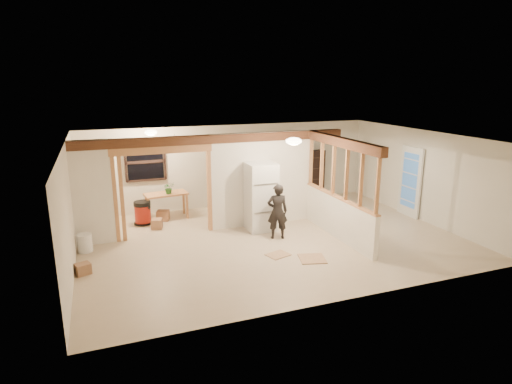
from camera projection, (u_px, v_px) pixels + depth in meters
name	position (u px, v px, depth m)	size (l,w,h in m)	color
floor	(272.00, 239.00, 10.56)	(9.00, 6.50, 0.01)	#C9B195
ceiling	(273.00, 138.00, 9.92)	(9.00, 6.50, 0.01)	white
wall_back	(232.00, 166.00, 13.18)	(9.00, 0.01, 2.50)	silver
wall_front	(345.00, 235.00, 7.29)	(9.00, 0.01, 2.50)	silver
wall_left	(69.00, 209.00, 8.72)	(0.01, 6.50, 2.50)	silver
wall_right	(423.00, 176.00, 11.76)	(0.01, 6.50, 2.50)	silver
partition_left_stub	(92.00, 193.00, 9.96)	(0.90, 0.12, 2.50)	white
partition_center	(262.00, 179.00, 11.39)	(2.80, 0.12, 2.50)	white
doorway_frame	(164.00, 193.00, 10.55)	(2.46, 0.14, 2.20)	tan
header_beam_back	(218.00, 139.00, 10.70)	(7.00, 0.18, 0.22)	brown
header_beam_right	(342.00, 142.00, 10.13)	(0.18, 3.30, 0.22)	brown
pony_wall	(338.00, 218.00, 10.61)	(0.12, 3.20, 1.00)	white
stud_partition	(340.00, 172.00, 10.31)	(0.14, 3.20, 1.32)	tan
window_back	(145.00, 162.00, 12.16)	(1.12, 0.10, 1.10)	black
french_door	(410.00, 182.00, 12.16)	(0.12, 0.86, 2.00)	white
ceiling_dome_main	(294.00, 141.00, 9.58)	(0.36, 0.36, 0.16)	#FFEABF
ceiling_dome_util	(151.00, 132.00, 11.17)	(0.32, 0.32, 0.14)	#FFEABF
hanging_bulb	(175.00, 147.00, 10.78)	(0.07, 0.07, 0.07)	#FFD88C
refrigerator	(261.00, 197.00, 11.05)	(0.73, 0.71, 1.77)	white
woman	(277.00, 211.00, 10.45)	(0.50, 0.33, 1.38)	black
work_table	(167.00, 206.00, 12.09)	(1.17, 0.58, 0.73)	tan
potted_plant	(169.00, 188.00, 11.89)	(0.30, 0.26, 0.33)	#2E5421
shop_vac	(143.00, 213.00, 11.59)	(0.49, 0.49, 0.64)	maroon
bookshelf	(312.00, 175.00, 14.02)	(0.80, 0.27, 1.60)	black
bucket	(85.00, 243.00, 9.74)	(0.33, 0.33, 0.42)	white
box_util_a	(163.00, 215.00, 11.95)	(0.33, 0.28, 0.28)	#A06F4D
box_util_b	(157.00, 224.00, 11.29)	(0.28, 0.28, 0.26)	#A06F4D
box_front	(83.00, 269.00, 8.62)	(0.28, 0.23, 0.23)	#A06F4D
floor_panel_near	(312.00, 259.00, 9.38)	(0.56, 0.56, 0.02)	tan
floor_panel_far	(278.00, 255.00, 9.59)	(0.49, 0.39, 0.02)	tan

